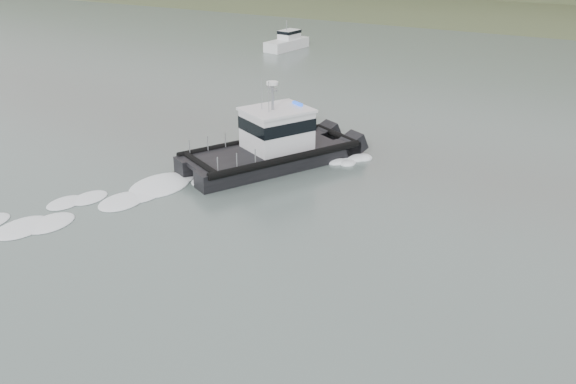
# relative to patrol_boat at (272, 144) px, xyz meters

# --- Properties ---
(ground) EXTENTS (400.00, 400.00, 0.00)m
(ground) POSITION_rel_patrol_boat_xyz_m (7.42, -14.58, -1.36)
(ground) COLOR slate
(ground) RESTS_ON ground
(patrol_boat) EXTENTS (8.83, 11.82, 5.44)m
(patrol_boat) POSITION_rel_patrol_boat_xyz_m (0.00, 0.00, 0.00)
(patrol_boat) COLOR black
(patrol_boat) RESTS_ON ground
(motorboat) EXTENTS (2.89, 6.43, 3.41)m
(motorboat) POSITION_rel_patrol_boat_xyz_m (-17.70, 33.80, -0.51)
(motorboat) COLOR white
(motorboat) RESTS_ON ground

